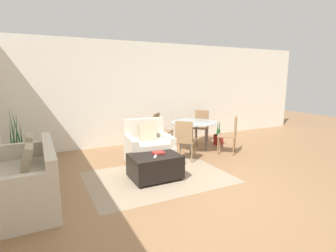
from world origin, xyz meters
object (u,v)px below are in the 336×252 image
object	(u,v)px
ottoman	(155,166)
book_stack	(158,153)
dining_table	(194,125)
tv_remote_primary	(155,156)
dining_chair_near_right	(231,133)
potted_plant_small	(218,138)
potted_plant	(18,161)
couch	(26,182)
dining_chair_near_left	(185,138)
dining_chair_far_right	(201,124)
armchair	(148,149)
dining_chair_far_left	(160,128)

from	to	relation	value
ottoman	book_stack	distance (m)	0.25
dining_table	tv_remote_primary	bearing A→B (deg)	-140.44
dining_chair_near_right	potted_plant_small	bearing A→B (deg)	70.95
dining_chair_near_right	tv_remote_primary	bearing A→B (deg)	-162.03
dining_table	dining_chair_near_right	bearing A→B (deg)	-45.00
book_stack	tv_remote_primary	xyz separation A→B (m)	(-0.14, -0.17, -0.01)
potted_plant	potted_plant_small	size ratio (longest dim) A/B	1.89
potted_plant_small	ottoman	bearing A→B (deg)	-149.96
dining_table	potted_plant	bearing A→B (deg)	179.14
couch	dining_table	xyz separation A→B (m)	(3.69, 1.27, 0.34)
ottoman	tv_remote_primary	bearing A→B (deg)	-109.25
dining_chair_near_right	book_stack	bearing A→B (deg)	-165.03
tv_remote_primary	dining_chair_near_right	xyz separation A→B (m)	(2.31, 0.75, 0.06)
dining_table	dining_chair_near_left	size ratio (longest dim) A/B	1.29
dining_table	ottoman	bearing A→B (deg)	-142.01
tv_remote_primary	potted_plant	xyz separation A→B (m)	(-2.18, 1.44, -0.19)
tv_remote_primary	dining_chair_near_left	size ratio (longest dim) A/B	0.18
couch	tv_remote_primary	bearing A→B (deg)	-3.36
potted_plant	tv_remote_primary	bearing A→B (deg)	-33.48
potted_plant	dining_chair_far_right	size ratio (longest dim) A/B	1.46
armchair	potted_plant	distance (m)	2.47
dining_chair_far_left	dining_chair_near_right	bearing A→B (deg)	-45.00
couch	ottoman	distance (m)	2.05
ottoman	book_stack	xyz separation A→B (m)	(0.10, 0.06, 0.22)
armchair	tv_remote_primary	xyz separation A→B (m)	(-0.21, -0.81, 0.09)
dining_chair_far_left	armchair	bearing A→B (deg)	-124.60
dining_chair_near_right	dining_chair_far_right	world-z (taller)	same
tv_remote_primary	dining_table	distance (m)	2.19
ottoman	potted_plant	world-z (taller)	potted_plant
dining_table	dining_chair_far_left	size ratio (longest dim) A/B	1.29
couch	dining_chair_near_left	world-z (taller)	couch
potted_plant	potted_plant_small	world-z (taller)	potted_plant
dining_chair_far_right	potted_plant_small	xyz separation A→B (m)	(0.29, -0.43, -0.34)
dining_table	potted_plant_small	size ratio (longest dim) A/B	1.67
tv_remote_primary	potted_plant_small	distance (m)	3.06
potted_plant_small	armchair	bearing A→B (deg)	-162.02
dining_chair_near_left	dining_chair_far_left	bearing A→B (deg)	90.00
dining_chair_near_left	dining_chair_far_right	xyz separation A→B (m)	(1.27, 1.27, 0.00)
ottoman	dining_chair_far_right	size ratio (longest dim) A/B	0.97
armchair	tv_remote_primary	distance (m)	0.84
dining_chair_near_right	couch	bearing A→B (deg)	-171.69
potted_plant	couch	bearing A→B (deg)	-82.62
dining_chair_near_left	ottoman	bearing A→B (deg)	-147.27
book_stack	dining_chair_near_right	distance (m)	2.25
dining_chair_near_right	dining_chair_far_right	distance (m)	1.27
couch	potted_plant	size ratio (longest dim) A/B	1.39
potted_plant	dining_chair_far_left	size ratio (longest dim) A/B	1.46
book_stack	potted_plant_small	distance (m)	2.86
dining_chair_far_left	potted_plant_small	size ratio (longest dim) A/B	1.30
armchair	dining_chair_near_right	world-z (taller)	armchair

